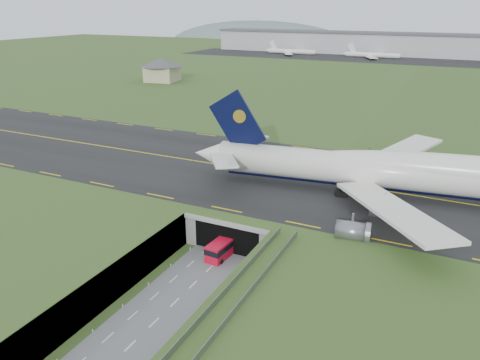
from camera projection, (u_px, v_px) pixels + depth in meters
The scene contains 10 objects.
ground at pixel (203, 276), 73.03m from camera, with size 900.00×900.00×0.00m, color #395220.
airfield_deck at pixel (203, 259), 71.97m from camera, with size 800.00×800.00×6.00m, color gray.
trench_road at pixel (177, 301), 66.67m from camera, with size 12.00×75.00×0.20m, color slate.
taxiway at pixel (281, 175), 98.71m from camera, with size 800.00×44.00×0.18m, color black.
tunnel_portal at pixel (248, 216), 85.94m from camera, with size 17.00×22.30×6.00m.
guideway at pixel (201, 344), 50.57m from camera, with size 3.00×53.00×7.05m.
jumbo_jet at pixel (420, 174), 84.37m from camera, with size 87.41×57.07×19.04m.
shuttle_tram at pixel (222, 248), 78.16m from camera, with size 3.20×7.33×2.93m.
service_building at pixel (162, 68), 217.01m from camera, with size 22.27×22.27×10.59m.
cargo_terminal at pixel (421, 45), 320.60m from camera, with size 320.00×67.00×15.60m.
Camera 1 is at (32.63, -54.29, 39.75)m, focal length 35.00 mm.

